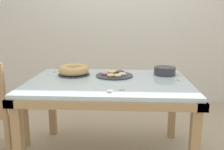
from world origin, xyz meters
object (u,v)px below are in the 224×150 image
plate_stack (165,71)px  tealight_left_edge (55,72)px  pastry_platter (115,75)px  tealight_centre (110,91)px  tealight_right_edge (122,89)px  tealight_near_cakes (177,80)px  cake_chocolate_round (74,70)px

plate_stack → tealight_left_edge: bearing=177.5°
pastry_platter → tealight_centre: bearing=-90.9°
plate_stack → tealight_left_edge: plate_stack is taller
tealight_right_edge → tealight_centre: same height
plate_stack → pastry_platter: bearing=-169.8°
tealight_left_edge → tealight_near_cakes: size_ratio=1.00×
tealight_near_cakes → plate_stack: bearing=107.4°
cake_chocolate_round → tealight_centre: 0.69m
tealight_centre → tealight_near_cakes: (0.58, 0.39, 0.00)m
pastry_platter → plate_stack: plate_stack is taller
pastry_platter → tealight_left_edge: bearing=167.7°
cake_chocolate_round → pastry_platter: cake_chocolate_round is taller
pastry_platter → tealight_right_edge: bearing=-80.8°
pastry_platter → tealight_left_edge: 0.64m
tealight_centre → plate_stack: bearing=51.7°
cake_chocolate_round → tealight_near_cakes: 0.99m
cake_chocolate_round → tealight_right_edge: (0.48, -0.51, -0.04)m
plate_stack → tealight_right_edge: size_ratio=5.25×
tealight_centre → tealight_near_cakes: size_ratio=1.00×
pastry_platter → tealight_left_edge: (-0.62, 0.14, -0.00)m
cake_chocolate_round → plate_stack: bearing=3.9°
tealight_right_edge → tealight_near_cakes: bearing=33.7°
cake_chocolate_round → tealight_near_cakes: cake_chocolate_round is taller
plate_stack → cake_chocolate_round: bearing=-176.1°
pastry_platter → tealight_near_cakes: (0.57, -0.15, -0.00)m
tealight_right_edge → tealight_centre: size_ratio=1.00×
tealight_centre → tealight_near_cakes: bearing=34.0°
tealight_right_edge → tealight_left_edge: same height
plate_stack → tealight_near_cakes: plate_stack is taller
tealight_near_cakes → tealight_right_edge: bearing=-146.3°
tealight_right_edge → tealight_near_cakes: size_ratio=1.00×
cake_chocolate_round → tealight_centre: (0.39, -0.57, -0.04)m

